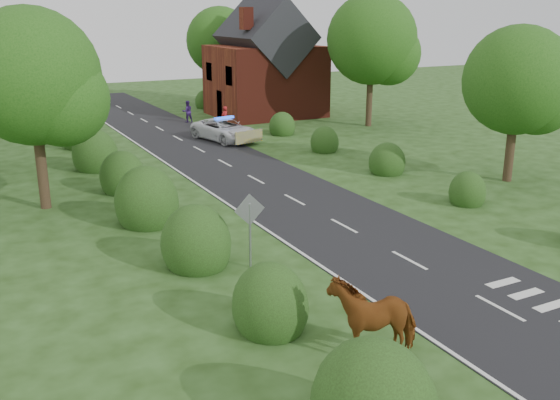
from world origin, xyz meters
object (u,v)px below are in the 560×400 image
cow (372,321)px  police_van (225,130)px  pedestrian_red (225,118)px  pedestrian_purple (187,112)px  road_sign (250,220)px

cow → police_van: 27.05m
pedestrian_red → pedestrian_purple: size_ratio=1.04×
cow → pedestrian_purple: cow is taller
road_sign → pedestrian_red: 24.93m
pedestrian_purple → pedestrian_red: bearing=106.6°
police_van → pedestrian_purple: pedestrian_purple is taller
road_sign → pedestrian_red: road_sign is taller
police_van → cow: bearing=-118.4°
cow → pedestrian_purple: 34.70m
pedestrian_red → police_van: bearing=41.1°
pedestrian_purple → police_van: bearing=89.6°
pedestrian_red → pedestrian_purple: (-1.20, 4.42, -0.03)m
road_sign → pedestrian_purple: road_sign is taller
road_sign → police_van: 21.26m
road_sign → police_van: size_ratio=0.46×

